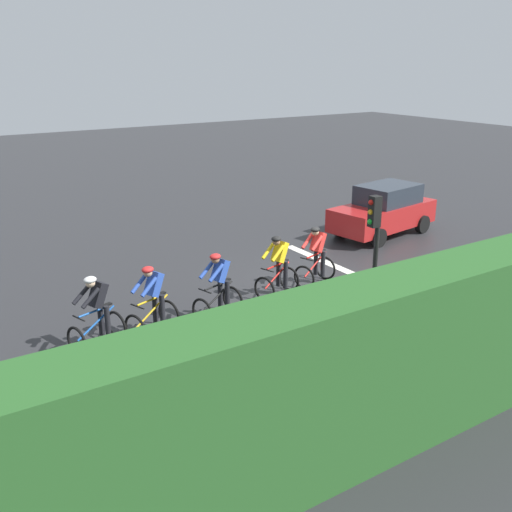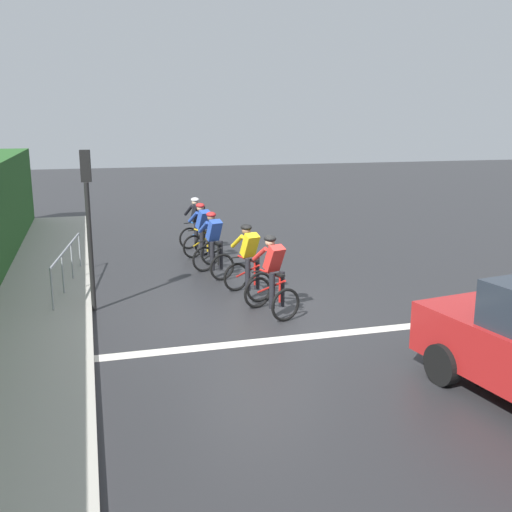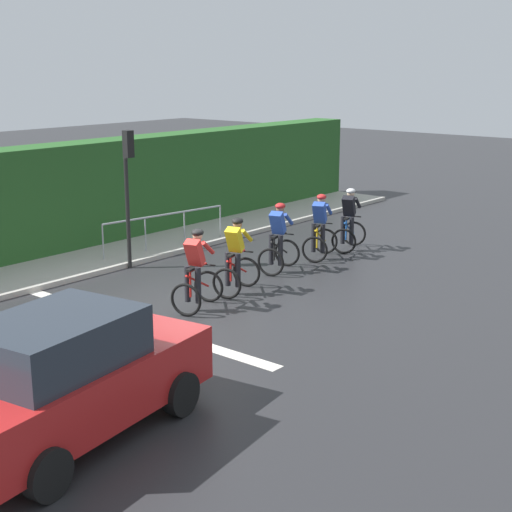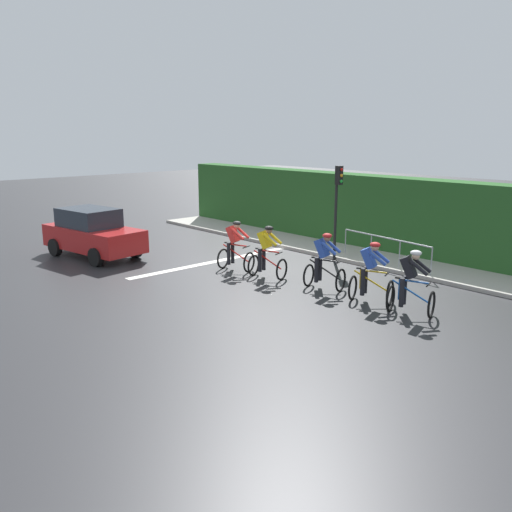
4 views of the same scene
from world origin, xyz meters
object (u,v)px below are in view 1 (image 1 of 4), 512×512
Objects in this scene: cyclist_lead at (97,313)px; pedestrian_railing_kerbside at (325,341)px; car_red at (384,210)px; cyclist_fourth at (278,267)px; cyclist_second at (153,302)px; traffic_light_near_crossing at (374,249)px; cyclist_mid at (219,287)px; cyclist_trailing at (316,257)px.

pedestrian_railing_kerbside is at bearing -138.37° from cyclist_lead.
cyclist_lead is 11.70m from car_red.
cyclist_fourth is at bearing -86.69° from cyclist_lead.
cyclist_second is 1.00× the size of cyclist_fourth.
cyclist_fourth is 3.68m from traffic_light_near_crossing.
cyclist_fourth is at bearing -22.87° from pedestrian_railing_kerbside.
cyclist_mid reaches higher than pedestrian_railing_kerbside.
cyclist_trailing is at bearing -36.64° from pedestrian_railing_kerbside.
cyclist_lead is 6.30m from cyclist_trailing.
car_red is at bearing -73.32° from cyclist_second.
traffic_light_near_crossing reaches higher than cyclist_fourth.
pedestrian_railing_kerbside is at bearing 157.13° from cyclist_fourth.
car_red is at bearing -75.40° from cyclist_lead.
cyclist_fourth is 1.00× the size of cyclist_trailing.
cyclist_second is 1.00× the size of cyclist_trailing.
cyclist_second is at bearing 106.68° from car_red.
cyclist_second and cyclist_mid have the same top height.
car_red is at bearing -70.02° from cyclist_mid.
cyclist_second is at bearing 50.45° from traffic_light_near_crossing.
cyclist_mid is 0.39× the size of car_red.
traffic_light_near_crossing reaches higher than cyclist_mid.
cyclist_mid is 3.88m from traffic_light_near_crossing.
traffic_light_near_crossing is 2.27m from pedestrian_railing_kerbside.
cyclist_fourth is 0.50× the size of traffic_light_near_crossing.
traffic_light_near_crossing is (-3.04, -3.68, 1.43)m from cyclist_second.
cyclist_fourth is (0.35, -3.67, 0.00)m from cyclist_second.
cyclist_trailing is (0.49, -5.03, 0.00)m from cyclist_second.
cyclist_second and cyclist_fourth have the same top height.
car_red is (2.67, -6.41, 0.08)m from cyclist_fourth.
car_red is (2.95, -11.33, 0.08)m from cyclist_lead.
cyclist_lead is 1.25m from cyclist_second.
cyclist_fourth is at bearing -78.91° from cyclist_mid.
traffic_light_near_crossing is (-3.53, 1.36, 1.43)m from cyclist_trailing.
traffic_light_near_crossing is (-6.06, 6.40, 1.35)m from car_red.
cyclist_second is 10.52m from car_red.
cyclist_mid is (-0.11, -2.92, 0.00)m from cyclist_lead.
cyclist_trailing is 5.64m from car_red.
cyclist_mid is at bearing 101.09° from cyclist_fourth.
cyclist_trailing reaches higher than pedestrian_railing_kerbside.
traffic_light_near_crossing is (-3.39, -0.01, 1.43)m from cyclist_fourth.
cyclist_lead is 1.00× the size of cyclist_second.
cyclist_trailing is 0.50× the size of traffic_light_near_crossing.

